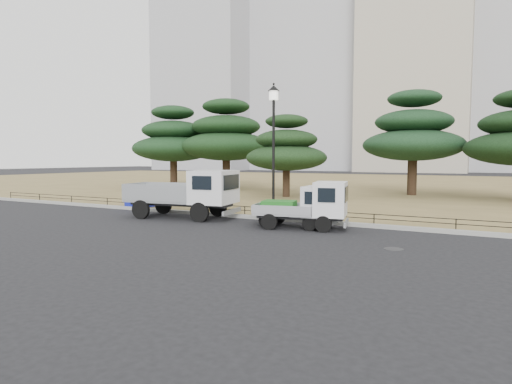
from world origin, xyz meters
The scene contains 16 objects.
ground centered at (0.00, 0.00, 0.00)m, with size 220.00×220.00×0.00m, color black.
lawn centered at (0.00, 30.60, 0.07)m, with size 120.00×56.00×0.15m, color olive.
curb centered at (0.00, 2.60, 0.08)m, with size 120.00×0.25×0.16m, color gray.
truck_large centered at (-3.29, 1.38, 1.24)m, with size 5.36×2.72×2.24m.
truck_kei_front centered at (2.38, 1.32, 0.84)m, with size 3.22×1.44×1.69m.
truck_kei_rear centered at (2.76, 1.19, 0.93)m, with size 3.80×2.18×1.87m.
street_lamp centered at (0.42, 2.90, 4.13)m, with size 0.53×0.53×5.89m.
pipe_fence centered at (0.00, 2.75, 0.44)m, with size 38.00×0.04×0.40m.
tarp_pile centered at (-7.79, 3.28, 0.58)m, with size 1.72×1.35×1.07m.
manhole centered at (6.50, -1.20, 0.01)m, with size 0.60×0.60×0.01m, color #2D2D30.
pine_west_far centered at (-16.31, 16.44, 4.44)m, with size 7.35×7.35×7.43m.
pine_west_near centered at (-10.93, 16.95, 4.62)m, with size 7.75×7.75×7.75m.
pine_center_left centered at (-3.15, 12.30, 3.40)m, with size 5.54×5.54×5.63m.
pine_center_right centered at (4.26, 17.94, 4.49)m, with size 7.06×7.06×7.49m.
tower_far_west centered at (-55.00, 80.00, 32.50)m, with size 24.00×20.00×65.00m, color #A0A0A5.
tower_center_left centered at (-5.00, 85.00, 27.50)m, with size 22.00×20.00×55.00m, color #AAA08C.
Camera 1 is at (8.86, -14.56, 2.75)m, focal length 30.00 mm.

